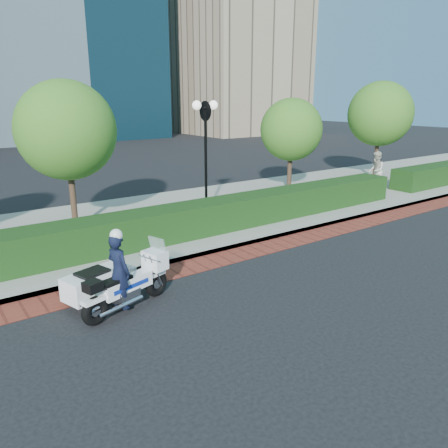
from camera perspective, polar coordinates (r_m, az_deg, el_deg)
ground at (r=12.04m, az=7.47°, el=-5.69°), size 120.00×120.00×0.00m
brick_strip at (r=13.09m, az=3.00°, el=-3.71°), size 60.00×1.00×0.01m
sidewalk at (r=16.65m, az=-6.70°, el=0.83°), size 60.00×8.00×0.15m
hedge_main at (r=14.52m, az=-2.14°, el=0.98°), size 18.00×1.20×1.00m
lamppost at (r=15.96m, az=-2.42°, el=10.80°), size 1.02×0.70×4.21m
tree_b at (r=15.22m, az=-19.89°, el=11.40°), size 3.20×3.20×4.89m
tree_c at (r=20.42m, az=8.78°, el=12.06°), size 2.80×2.80×4.30m
tree_d at (r=25.36m, az=19.73°, el=13.38°), size 3.40×3.40×5.16m
tower_right at (r=59.08m, az=2.30°, el=25.51°), size 14.00×12.00×28.00m
police_motorcycle at (r=9.88m, az=-14.28°, el=-7.06°), size 2.35×1.70×1.89m
pedestrian at (r=22.37m, az=19.20°, el=6.60°), size 1.13×1.11×1.84m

